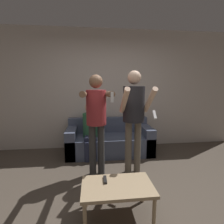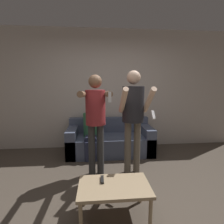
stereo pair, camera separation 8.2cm
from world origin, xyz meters
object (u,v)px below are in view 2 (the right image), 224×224
at_px(coffee_table, 114,189).
at_px(person_standing_left, 96,114).
at_px(person_standing_right, 133,111).
at_px(person_seated, 91,128).
at_px(remote_on_table, 102,180).
at_px(couch, 110,141).

bearing_deg(coffee_table, person_standing_left, 101.95).
xyz_separation_m(person_standing_right, person_seated, (-0.71, 0.78, -0.46)).
distance_m(person_standing_right, remote_on_table, 1.20).
bearing_deg(person_standing_left, couch, 72.38).
bearing_deg(couch, person_seated, -159.69).
xyz_separation_m(person_standing_left, person_seated, (-0.11, 0.79, -0.42)).
distance_m(coffee_table, remote_on_table, 0.18).
distance_m(person_seated, remote_on_table, 1.65).
height_order(person_standing_right, remote_on_table, person_standing_right).
bearing_deg(person_standing_left, coffee_table, -78.05).
bearing_deg(person_standing_right, remote_on_table, -122.17).
height_order(couch, person_standing_right, person_standing_right).
bearing_deg(person_standing_right, person_seated, 132.40).
bearing_deg(couch, coffee_table, -93.11).
bearing_deg(person_standing_left, person_standing_right, 1.38).
distance_m(person_standing_left, person_standing_right, 0.60).
relative_size(person_standing_right, person_seated, 1.51).
bearing_deg(person_standing_right, coffee_table, -112.99).
bearing_deg(remote_on_table, person_standing_left, 94.76).
xyz_separation_m(couch, person_standing_right, (0.30, -0.93, 0.81)).
height_order(person_standing_right, person_seated, person_standing_right).
bearing_deg(remote_on_table, person_standing_right, 57.83).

